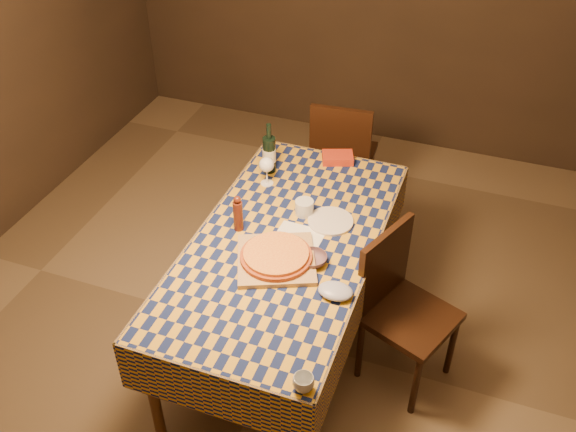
{
  "coord_description": "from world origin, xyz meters",
  "views": [
    {
      "loc": [
        0.9,
        -2.41,
        2.95
      ],
      "look_at": [
        0.0,
        0.05,
        0.9
      ],
      "focal_mm": 40.0,
      "sensor_mm": 36.0,
      "label": 1
    }
  ],
  "objects": [
    {
      "name": "room",
      "position": [
        0.0,
        0.0,
        1.35
      ],
      "size": [
        5.0,
        5.1,
        2.7
      ],
      "color": "brown",
      "rests_on": "ground"
    },
    {
      "name": "dining_table",
      "position": [
        0.0,
        0.0,
        0.69
      ],
      "size": [
        0.94,
        1.84,
        0.77
      ],
      "color": "brown",
      "rests_on": "ground"
    },
    {
      "name": "cutting_board",
      "position": [
        0.01,
        -0.16,
        0.78
      ],
      "size": [
        0.51,
        0.51,
        0.02
      ],
      "primitive_type": "cube",
      "rotation": [
        0.0,
        0.0,
        0.41
      ],
      "color": "tan",
      "rests_on": "dining_table"
    },
    {
      "name": "pizza",
      "position": [
        0.01,
        -0.16,
        0.81
      ],
      "size": [
        0.42,
        0.42,
        0.04
      ],
      "color": "#9C3F1A",
      "rests_on": "cutting_board"
    },
    {
      "name": "pepper_mill",
      "position": [
        -0.27,
        0.01,
        0.87
      ],
      "size": [
        0.06,
        0.06,
        0.22
      ],
      "color": "#4F1D12",
      "rests_on": "dining_table"
    },
    {
      "name": "bowl",
      "position": [
        0.19,
        -0.11,
        0.79
      ],
      "size": [
        0.18,
        0.18,
        0.05
      ],
      "primitive_type": "imported",
      "rotation": [
        0.0,
        0.0,
        -0.28
      ],
      "color": "#5F4350",
      "rests_on": "dining_table"
    },
    {
      "name": "wine_glass",
      "position": [
        -0.28,
        0.46,
        0.9
      ],
      "size": [
        0.1,
        0.1,
        0.18
      ],
      "color": "white",
      "rests_on": "dining_table"
    },
    {
      "name": "wine_bottle",
      "position": [
        -0.32,
        0.59,
        0.89
      ],
      "size": [
        0.09,
        0.09,
        0.32
      ],
      "color": "black",
      "rests_on": "dining_table"
    },
    {
      "name": "deli_tub",
      "position": [
        0.02,
        0.26,
        0.81
      ],
      "size": [
        0.1,
        0.1,
        0.09
      ],
      "primitive_type": "cylinder",
      "rotation": [
        0.0,
        0.0,
        0.02
      ],
      "color": "silver",
      "rests_on": "dining_table"
    },
    {
      "name": "takeout_container",
      "position": [
        0.04,
        0.83,
        0.79
      ],
      "size": [
        0.22,
        0.19,
        0.05
      ],
      "primitive_type": "cube",
      "rotation": [
        0.0,
        0.0,
        0.35
      ],
      "color": "#B82F18",
      "rests_on": "dining_table"
    },
    {
      "name": "white_plate",
      "position": [
        0.18,
        0.23,
        0.78
      ],
      "size": [
        0.27,
        0.27,
        0.01
      ],
      "primitive_type": "cylinder",
      "rotation": [
        0.0,
        0.0,
        0.11
      ],
      "color": "silver",
      "rests_on": "dining_table"
    },
    {
      "name": "tumbler",
      "position": [
        0.4,
        -0.85,
        0.81
      ],
      "size": [
        0.1,
        0.1,
        0.07
      ],
      "primitive_type": "imported",
      "rotation": [
        0.0,
        0.0,
        0.11
      ],
      "color": "silver",
      "rests_on": "dining_table"
    },
    {
      "name": "flour_patch",
      "position": [
        0.06,
        0.06,
        0.77
      ],
      "size": [
        0.26,
        0.2,
        0.0
      ],
      "primitive_type": "cube",
      "rotation": [
        0.0,
        0.0,
        -0.03
      ],
      "color": "white",
      "rests_on": "dining_table"
    },
    {
      "name": "flour_bag",
      "position": [
        0.36,
        -0.29,
        0.79
      ],
      "size": [
        0.2,
        0.17,
        0.05
      ],
      "primitive_type": "ellipsoid",
      "rotation": [
        0.0,
        0.0,
        0.24
      ],
      "color": "#A3ACD1",
      "rests_on": "dining_table"
    },
    {
      "name": "chair_far",
      "position": [
        -0.06,
        1.32,
        0.52
      ],
      "size": [
        0.45,
        0.46,
        0.93
      ],
      "color": "black",
      "rests_on": "ground"
    },
    {
      "name": "chair_right",
      "position": [
        0.63,
        0.02,
        0.52
      ],
      "size": [
        0.55,
        0.55,
        0.93
      ],
      "color": "black",
      "rests_on": "ground"
    }
  ]
}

